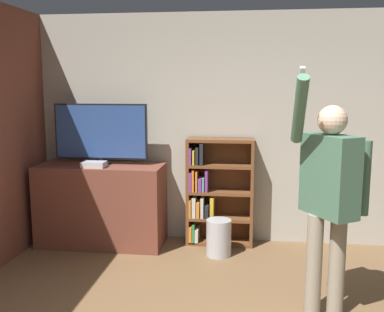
% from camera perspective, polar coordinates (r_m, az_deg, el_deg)
% --- Properties ---
extents(wall_back, '(6.47, 0.06, 2.70)m').
position_cam_1_polar(wall_back, '(5.35, 4.23, 3.43)').
color(wall_back, '#B2AD9E').
rests_on(wall_back, ground_plane).
extents(tv_ledge, '(1.45, 0.60, 0.95)m').
position_cam_1_polar(tv_ledge, '(5.41, -11.39, -6.08)').
color(tv_ledge, brown).
rests_on(tv_ledge, ground_plane).
extents(television, '(1.09, 0.22, 0.70)m').
position_cam_1_polar(television, '(5.31, -11.49, 2.87)').
color(television, black).
rests_on(television, tv_ledge).
extents(game_console, '(0.26, 0.18, 0.06)m').
position_cam_1_polar(game_console, '(5.17, -12.34, -1.05)').
color(game_console, silver).
rests_on(game_console, tv_ledge).
extents(bookshelf, '(0.78, 0.28, 1.26)m').
position_cam_1_polar(bookshelf, '(5.30, 2.82, -4.60)').
color(bookshelf, brown).
rests_on(bookshelf, ground_plane).
extents(person, '(0.61, 0.58, 2.00)m').
position_cam_1_polar(person, '(3.69, 17.01, -4.19)').
color(person, gray).
rests_on(person, ground_plane).
extents(waste_bin, '(0.28, 0.28, 0.41)m').
position_cam_1_polar(waste_bin, '(5.04, 3.42, -10.30)').
color(waste_bin, '#B7B7BC').
rests_on(waste_bin, ground_plane).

